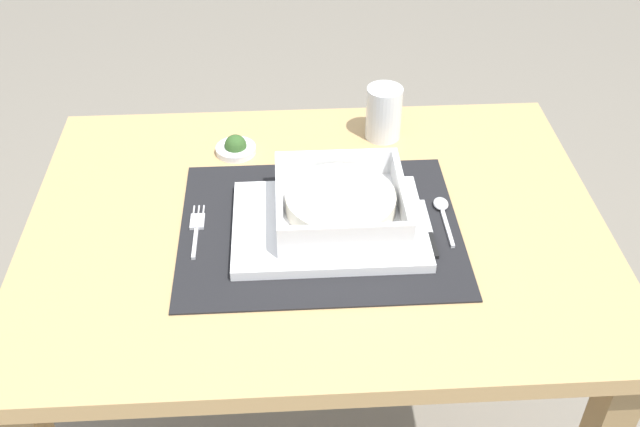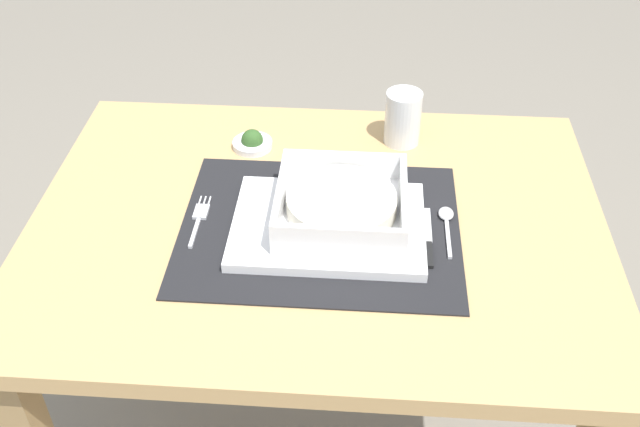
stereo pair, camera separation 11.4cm
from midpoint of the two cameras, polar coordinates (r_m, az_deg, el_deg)
The scene contains 10 objects.
dining_table at distance 1.25m, azimuth -2.94°, elevation -4.55°, with size 0.91×0.68×0.71m.
placemat at distance 1.16m, azimuth -2.82°, elevation -1.21°, with size 0.43×0.35×0.00m, color black.
serving_plate at distance 1.15m, azimuth -2.16°, elevation -0.99°, with size 0.30×0.22×0.02m, color white.
porridge_bowl at distance 1.14m, azimuth -1.26°, elevation 0.66°, with size 0.20×0.20×0.05m.
fork at distance 1.18m, azimuth -12.17°, elevation -1.12°, with size 0.02×0.13×0.00m.
spoon at distance 1.19m, azimuth 6.66°, elevation 0.24°, with size 0.02×0.12×0.01m.
butter_knife at distance 1.15m, azimuth 5.49°, elevation -1.51°, with size 0.01×0.14×0.01m.
bread_knife at distance 1.16m, azimuth 4.40°, elevation -0.87°, with size 0.01×0.14×0.01m.
drinking_glass at distance 1.35m, azimuth 2.48°, elevation 7.47°, with size 0.06×0.06×0.10m.
condiment_saucer at distance 1.34m, azimuth -8.91°, elevation 4.92°, with size 0.07×0.07×0.04m.
Camera 1 is at (-0.05, -0.91, 1.46)m, focal length 41.79 mm.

